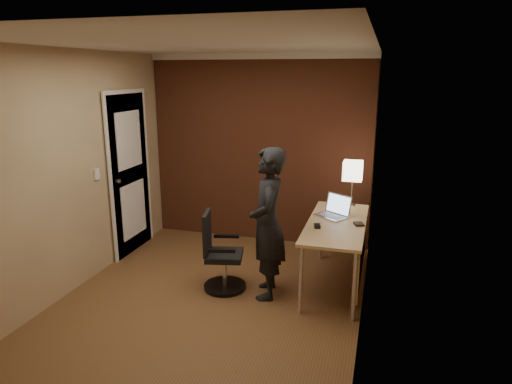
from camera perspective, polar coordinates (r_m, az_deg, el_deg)
room at (r=5.81m, az=-3.27°, el=5.88°), size 4.00×4.00×4.00m
desk at (r=4.93m, az=10.84°, el=-5.20°), size 0.60×1.50×0.73m
desk_lamp at (r=5.42m, az=12.00°, el=2.55°), size 0.22×0.22×0.54m
laptop at (r=5.08m, az=9.79°, el=-2.28°), size 0.42×0.40×0.23m
mouse at (r=4.69m, az=7.65°, el=-4.23°), size 0.08×0.11×0.03m
wallet at (r=4.85m, az=12.72°, el=-3.92°), size 0.12×0.13×0.02m
office_chair at (r=4.90m, az=-4.60°, el=-8.02°), size 0.46×0.51×0.84m
person at (r=4.62m, az=1.45°, el=-3.98°), size 0.49×0.64×1.56m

